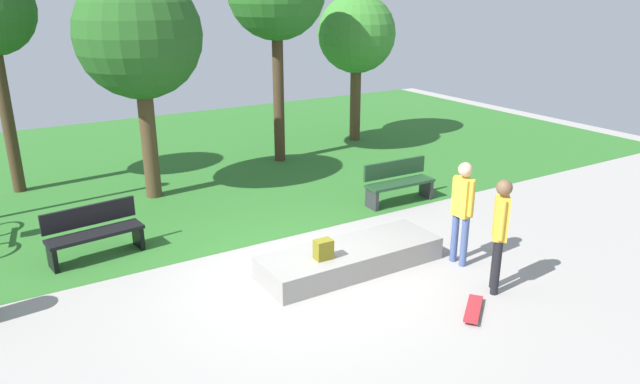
{
  "coord_description": "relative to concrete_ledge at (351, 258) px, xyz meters",
  "views": [
    {
      "loc": [
        -4.22,
        -7.38,
        4.41
      ],
      "look_at": [
        0.82,
        0.85,
        1.06
      ],
      "focal_mm": 32.74,
      "sensor_mm": 36.0,
      "label": 1
    }
  ],
  "objects": [
    {
      "name": "tree_slender_maple",
      "position": [
        5.13,
        7.31,
        2.97
      ],
      "size": [
        2.3,
        2.3,
        4.35
      ],
      "color": "#4C3823",
      "rests_on": "grass_lawn"
    },
    {
      "name": "skateboard_by_ledge",
      "position": [
        0.7,
        -2.1,
        -0.13
      ],
      "size": [
        0.75,
        0.65,
        0.08
      ],
      "color": "#A5262D",
      "rests_on": "ground_plane"
    },
    {
      "name": "tree_broad_elm",
      "position": [
        -1.75,
        5.31,
        3.3
      ],
      "size": [
        2.63,
        2.63,
        4.85
      ],
      "color": "#4C3823",
      "rests_on": "grass_lawn"
    },
    {
      "name": "park_bench_near_path",
      "position": [
        2.71,
        2.14,
        0.29
      ],
      "size": [
        1.61,
        0.51,
        0.91
      ],
      "color": "#1E4223",
      "rests_on": "ground_plane"
    },
    {
      "name": "skater_watching",
      "position": [
        1.67,
        -0.79,
        0.86
      ],
      "size": [
        0.24,
        0.43,
        1.79
      ],
      "color": "#3F5184",
      "rests_on": "ground_plane"
    },
    {
      "name": "park_bench_center_lawn",
      "position": [
        -3.53,
        2.7,
        0.29
      ],
      "size": [
        1.65,
        0.66,
        0.91
      ],
      "color": "black",
      "rests_on": "ground_plane"
    },
    {
      "name": "grass_lawn",
      "position": [
        -0.82,
        7.92,
        -0.19
      ],
      "size": [
        26.6,
        12.44,
        0.01
      ],
      "primitive_type": "cube",
      "color": "#2D6B28",
      "rests_on": "ground_plane"
    },
    {
      "name": "skater_performing_trick",
      "position": [
        1.46,
        -1.78,
        0.87
      ],
      "size": [
        0.37,
        0.37,
        1.8
      ],
      "color": "black",
      "rests_on": "ground_plane"
    },
    {
      "name": "backpack_on_ledge",
      "position": [
        -0.62,
        -0.13,
        0.35
      ],
      "size": [
        0.29,
        0.21,
        0.32
      ],
      "primitive_type": "cube",
      "rotation": [
        0.0,
        0.0,
        6.25
      ],
      "color": "olive",
      "rests_on": "concrete_ledge"
    },
    {
      "name": "ground_plane",
      "position": [
        -0.82,
        0.14,
        -0.19
      ],
      "size": [
        28.0,
        28.0,
        0.0
      ],
      "primitive_type": "plane",
      "color": "#9E9993"
    },
    {
      "name": "concrete_ledge",
      "position": [
        0.0,
        0.0,
        0.0
      ],
      "size": [
        3.12,
        1.04,
        0.39
      ],
      "primitive_type": "cube",
      "color": "gray",
      "rests_on": "ground_plane"
    }
  ]
}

